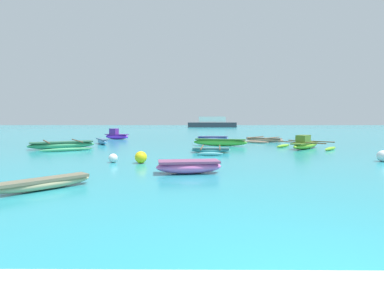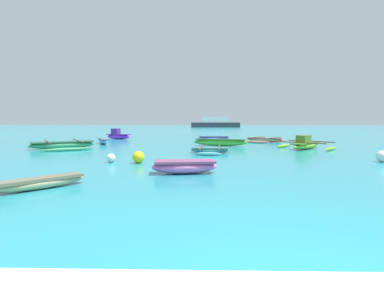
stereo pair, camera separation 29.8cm
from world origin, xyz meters
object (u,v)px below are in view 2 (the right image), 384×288
object	(u,v)px
moored_boat_2	(185,166)
moored_boat_4	(214,138)
moored_boat_3	(63,145)
distant_ferry	(215,123)
mooring_buoy_2	(138,157)
moored_boat_8	(220,142)
mooring_buoy_1	(111,158)
moored_boat_9	(210,150)
moored_boat_6	(306,144)
moored_boat_5	(265,140)
moored_boat_0	(103,141)
mooring_buoy_0	(382,156)
moored_boat_1	(39,183)
moored_boat_7	(118,135)

from	to	relation	value
moored_boat_2	moored_boat_4	distance (m)	17.01
moored_boat_3	distant_ferry	world-z (taller)	distant_ferry
mooring_buoy_2	distant_ferry	xyz separation A→B (m)	(7.06, 69.59, 0.92)
moored_boat_8	mooring_buoy_1	xyz separation A→B (m)	(-5.37, -8.71, -0.08)
moored_boat_8	moored_boat_9	size ratio (longest dim) A/B	1.15
moored_boat_6	moored_boat_9	size ratio (longest dim) A/B	1.10
mooring_buoy_2	moored_boat_5	bearing A→B (deg)	57.64
moored_boat_6	moored_boat_3	bearing A→B (deg)	131.64
moored_boat_0	moored_boat_5	size ratio (longest dim) A/B	0.60
moored_boat_5	moored_boat_6	size ratio (longest dim) A/B	1.14
moored_boat_3	mooring_buoy_0	world-z (taller)	moored_boat_3
moored_boat_1	mooring_buoy_2	size ratio (longest dim) A/B	4.10
moored_boat_8	distant_ferry	world-z (taller)	distant_ferry
moored_boat_4	moored_boat_9	world-z (taller)	moored_boat_4
moored_boat_7	mooring_buoy_0	world-z (taller)	moored_boat_7
moored_boat_0	mooring_buoy_1	world-z (taller)	moored_boat_0
moored_boat_5	mooring_buoy_2	size ratio (longest dim) A/B	8.29
moored_boat_2	moored_boat_4	size ratio (longest dim) A/B	0.82
moored_boat_0	distant_ferry	distance (m)	60.40
moored_boat_3	moored_boat_0	bearing A→B (deg)	38.24
moored_boat_9	moored_boat_1	bearing A→B (deg)	-113.46
moored_boat_0	moored_boat_8	world-z (taller)	moored_boat_8
moored_boat_3	moored_boat_6	size ratio (longest dim) A/B	1.27
moored_boat_1	mooring_buoy_1	size ratio (longest dim) A/B	5.43
moored_boat_2	moored_boat_6	world-z (taller)	moored_boat_6
moored_boat_5	moored_boat_8	xyz separation A→B (m)	(-4.09, -4.06, 0.09)
moored_boat_3	mooring_buoy_1	xyz separation A→B (m)	(5.02, -6.33, -0.05)
moored_boat_7	moored_boat_1	bearing A→B (deg)	-59.28
moored_boat_1	mooring_buoy_2	distance (m)	5.17
mooring_buoy_0	mooring_buoy_1	world-z (taller)	mooring_buoy_0
moored_boat_2	moored_boat_7	distance (m)	20.45
mooring_buoy_2	distant_ferry	world-z (taller)	distant_ferry
distant_ferry	moored_boat_5	bearing A→B (deg)	-88.83
moored_boat_4	moored_boat_6	size ratio (longest dim) A/B	0.76
moored_boat_4	moored_boat_9	size ratio (longest dim) A/B	0.84
moored_boat_1	moored_boat_3	world-z (taller)	moored_boat_3
moored_boat_8	moored_boat_3	bearing A→B (deg)	-152.37
moored_boat_0	moored_boat_2	distance (m)	14.60
moored_boat_1	moored_boat_5	world-z (taller)	moored_boat_5
moored_boat_0	distant_ferry	xyz separation A→B (m)	(11.95, 59.20, 0.94)
moored_boat_5	moored_boat_7	bearing A→B (deg)	-158.55
moored_boat_2	distant_ferry	world-z (taller)	distant_ferry
moored_boat_0	mooring_buoy_2	xyz separation A→B (m)	(4.89, -10.39, 0.02)
mooring_buoy_1	moored_boat_1	bearing A→B (deg)	-94.68
moored_boat_3	moored_boat_1	bearing A→B (deg)	-100.14
moored_boat_3	moored_boat_8	distance (m)	10.67
moored_boat_2	moored_boat_9	bearing A→B (deg)	72.62
moored_boat_1	moored_boat_9	world-z (taller)	moored_boat_9
moored_boat_7	moored_boat_3	bearing A→B (deg)	-74.09
moored_boat_3	moored_boat_6	xyz separation A→B (m)	(15.74, 0.18, 0.05)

